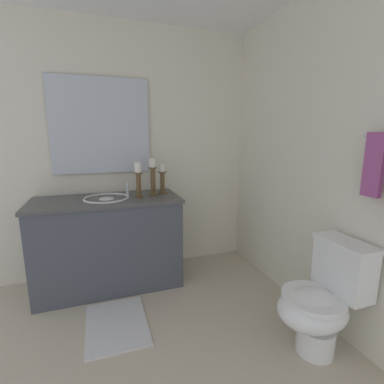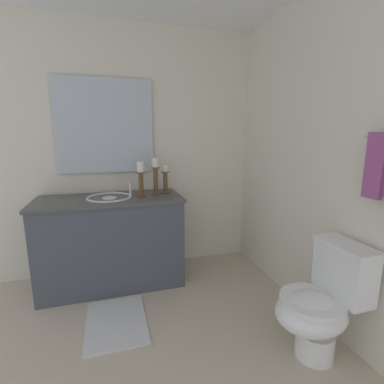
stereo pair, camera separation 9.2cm
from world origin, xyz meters
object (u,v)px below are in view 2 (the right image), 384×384
object	(u,v)px
candle_holder_tall	(165,178)
candle_holder_short	(156,175)
toilet	(321,304)
bath_mat	(116,322)
vanity_cabinet	(112,241)
towel_near_vanity	(375,166)
mirror	(105,126)
candle_holder_mid	(141,178)
sink_basin	(110,202)

from	to	relation	value
candle_holder_tall	candle_holder_short	xyz separation A→B (m)	(0.06, -0.10, 0.04)
toilet	bath_mat	distance (m)	1.46
vanity_cabinet	candle_holder_tall	bearing A→B (deg)	97.68
towel_near_vanity	toilet	bearing A→B (deg)	-110.28
mirror	candle_holder_short	size ratio (longest dim) A/B	2.60
towel_near_vanity	candle_holder_mid	bearing A→B (deg)	-139.48
candle_holder_short	candle_holder_mid	world-z (taller)	candle_holder_short
candle_holder_mid	toilet	xyz separation A→B (m)	(1.27, 0.95, -0.65)
sink_basin	mirror	bearing A→B (deg)	-179.80
sink_basin	towel_near_vanity	world-z (taller)	towel_near_vanity
candle_holder_tall	candle_holder_mid	size ratio (longest dim) A/B	0.86
vanity_cabinet	candle_holder_tall	world-z (taller)	candle_holder_tall
sink_basin	toilet	bearing A→B (deg)	43.17
sink_basin	candle_holder_tall	bearing A→B (deg)	97.69
candle_holder_short	bath_mat	size ratio (longest dim) A/B	0.58
mirror	vanity_cabinet	bearing A→B (deg)	-0.01
sink_basin	candle_holder_short	bearing A→B (deg)	92.03
candle_holder_short	candle_holder_mid	size ratio (longest dim) A/B	1.08
mirror	bath_mat	bearing A→B (deg)	0.00
vanity_cabinet	toilet	world-z (taller)	vanity_cabinet
candle_holder_mid	toilet	bearing A→B (deg)	36.69
candle_holder_tall	candle_holder_short	bearing A→B (deg)	-61.28
candle_holder_tall	toilet	size ratio (longest dim) A/B	0.37
sink_basin	candle_holder_short	size ratio (longest dim) A/B	1.15
vanity_cabinet	candle_holder_mid	size ratio (longest dim) A/B	4.06
towel_near_vanity	bath_mat	xyz separation A→B (m)	(-0.77, -1.44, -1.23)
mirror	candle_holder_tall	xyz separation A→B (m)	(0.21, 0.53, -0.50)
towel_near_vanity	bath_mat	world-z (taller)	towel_near_vanity
mirror	towel_near_vanity	bearing A→B (deg)	40.74
toilet	towel_near_vanity	bearing A→B (deg)	69.72
sink_basin	vanity_cabinet	bearing A→B (deg)	-90.00
candle_holder_mid	vanity_cabinet	bearing A→B (deg)	-98.38
toilet	bath_mat	bearing A→B (deg)	-119.20
candle_holder_tall	candle_holder_short	distance (m)	0.12
candle_holder_tall	mirror	bearing A→B (deg)	-111.25
mirror	towel_near_vanity	size ratio (longest dim) A/B	2.45
candle_holder_short	bath_mat	distance (m)	1.28
sink_basin	towel_near_vanity	distance (m)	2.05
candle_holder_short	towel_near_vanity	bearing A→B (deg)	35.64
toilet	candle_holder_mid	bearing A→B (deg)	-143.31
sink_basin	candle_holder_short	xyz separation A→B (m)	(-0.02, 0.43, 0.22)
vanity_cabinet	candle_holder_short	bearing A→B (deg)	92.03
candle_holder_mid	toilet	distance (m)	1.71
sink_basin	candle_holder_mid	xyz separation A→B (m)	(0.04, 0.29, 0.21)
vanity_cabinet	candle_holder_mid	xyz separation A→B (m)	(0.04, 0.29, 0.59)
toilet	vanity_cabinet	bearing A→B (deg)	-136.80
candle_holder_mid	sink_basin	bearing A→B (deg)	-98.41
mirror	candle_holder_mid	distance (m)	0.64
candle_holder_tall	towel_near_vanity	distance (m)	1.74
mirror	toilet	xyz separation A→B (m)	(1.60, 1.24, -1.12)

